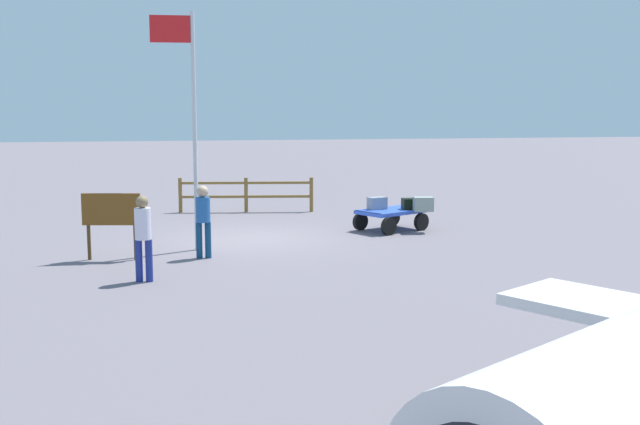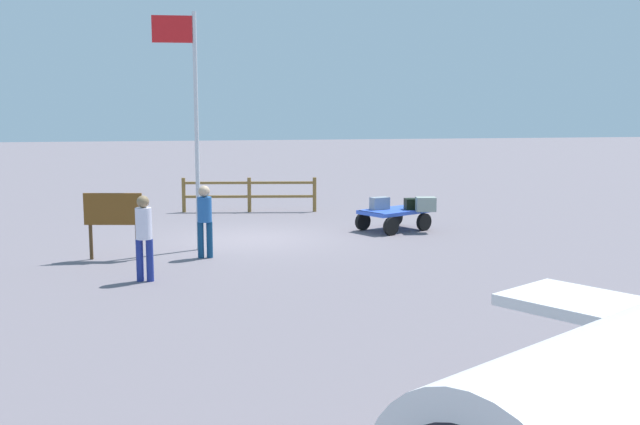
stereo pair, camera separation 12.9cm
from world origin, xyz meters
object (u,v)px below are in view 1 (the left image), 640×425
at_px(luggage_cart, 390,215).
at_px(signboard, 111,214).
at_px(suitcase_dark, 377,203).
at_px(worker_trailing, 203,216).
at_px(flagpole, 189,109).
at_px(worker_lead, 143,232).
at_px(suitcase_navy, 423,204).
at_px(suitcase_tan, 413,204).

height_order(luggage_cart, signboard, signboard).
height_order(suitcase_dark, worker_trailing, worker_trailing).
height_order(suitcase_dark, flagpole, flagpole).
distance_m(suitcase_dark, flagpole, 6.11).
bearing_deg(worker_lead, flagpole, -108.33).
xyz_separation_m(suitcase_navy, signboard, (8.08, 2.16, 0.25)).
bearing_deg(luggage_cart, suitcase_navy, 147.10).
xyz_separation_m(suitcase_dark, worker_trailing, (4.95, 3.03, 0.22)).
bearing_deg(luggage_cart, flagpole, 18.49).
bearing_deg(worker_trailing, flagpole, -78.08).
distance_m(worker_lead, worker_trailing, 2.47).
xyz_separation_m(luggage_cart, worker_trailing, (5.29, 2.88, 0.54)).
bearing_deg(worker_trailing, signboard, -6.16).
xyz_separation_m(worker_lead, worker_trailing, (-1.27, -2.12, -0.01)).
height_order(worker_trailing, flagpole, flagpole).
bearing_deg(suitcase_tan, signboard, 18.17).
bearing_deg(suitcase_navy, signboard, 14.99).
height_order(suitcase_navy, suitcase_tan, suitcase_navy).
distance_m(flagpole, signboard, 3.04).
distance_m(suitcase_dark, suitcase_tan, 1.01).
xyz_separation_m(luggage_cart, suitcase_navy, (-0.78, 0.50, 0.35)).
height_order(luggage_cart, suitcase_dark, suitcase_dark).
xyz_separation_m(luggage_cart, flagpole, (5.51, 1.84, 2.92)).
bearing_deg(flagpole, worker_trailing, 101.92).
bearing_deg(signboard, suitcase_dark, -158.00).
distance_m(suitcase_tan, worker_trailing, 6.58).
height_order(luggage_cart, worker_lead, worker_lead).
height_order(flagpole, signboard, flagpole).
relative_size(luggage_cart, flagpole, 0.38).
xyz_separation_m(suitcase_navy, worker_trailing, (6.07, 2.38, 0.19)).
relative_size(luggage_cart, suitcase_dark, 3.74).
xyz_separation_m(suitcase_tan, flagpole, (6.15, 1.78, 2.61)).
relative_size(suitcase_tan, signboard, 0.42).
distance_m(luggage_cart, signboard, 7.80).
xyz_separation_m(suitcase_tan, worker_trailing, (5.93, 2.83, 0.23)).
bearing_deg(signboard, worker_trailing, 173.84).
bearing_deg(flagpole, luggage_cart, -161.51).
bearing_deg(suitcase_navy, luggage_cart, -32.90).
bearing_deg(signboard, suitcase_navy, -165.01).
distance_m(luggage_cart, worker_lead, 8.26).
bearing_deg(signboard, suitcase_tan, -161.83).
bearing_deg(luggage_cart, signboard, 20.05).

